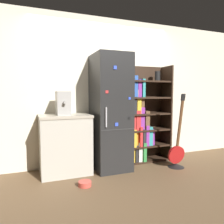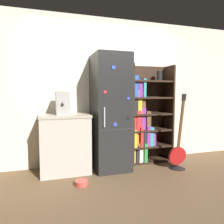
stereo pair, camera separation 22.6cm
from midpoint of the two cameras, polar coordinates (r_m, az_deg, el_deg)
ground_plane at (r=3.73m, az=1.87°, el=-14.93°), size 16.00×16.00×0.00m
wall_back at (r=3.97m, az=-0.38°, el=5.37°), size 8.00×0.05×2.60m
refrigerator at (r=3.64m, az=1.30°, el=-0.06°), size 0.57×0.69×1.90m
bookshelf at (r=4.09m, az=9.90°, el=-1.93°), size 0.82×0.38×1.78m
kitchen_counter at (r=3.59m, az=-10.49°, el=-8.03°), size 0.79×0.59×0.93m
espresso_machine at (r=3.46m, az=-10.97°, el=2.30°), size 0.20×0.34×0.36m
guitar at (r=3.94m, az=18.36°, el=-11.36°), size 0.31×0.30×1.26m
pet_bowl at (r=3.17m, az=-5.82°, el=-17.91°), size 0.18×0.18×0.07m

